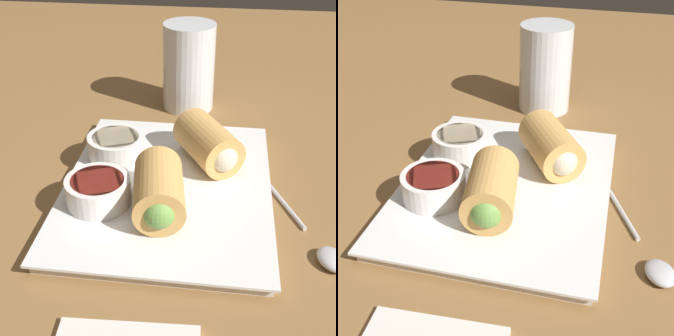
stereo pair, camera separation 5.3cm
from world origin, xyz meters
The scene contains 8 objects.
table_surface centered at (0.00, 0.00, 1.00)cm, with size 180.00×140.00×2.00cm.
serving_plate centered at (3.34, -2.54, 2.76)cm, with size 30.08×23.75×1.50cm.
roll_front_left centered at (-2.23, -2.28, 6.16)cm, with size 10.25×6.65×5.33cm.
roll_front_right centered at (8.36, -7.02, 6.16)cm, with size 10.46×9.20×5.33cm.
dipping_bowl_near centered at (-1.17, 4.53, 5.12)cm, with size 7.08×7.08×2.98cm.
dipping_bowl_far centered at (8.38, 4.68, 5.12)cm, with size 7.08×7.08×2.98cm.
spoon centered at (-4.28, -19.03, 2.55)cm, with size 17.43×8.71×1.24cm.
drinking_glass centered at (27.49, -2.67, 8.61)cm, with size 7.92×7.92×13.23cm.
Camera 1 is at (-41.01, -8.22, 34.69)cm, focal length 50.00 mm.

